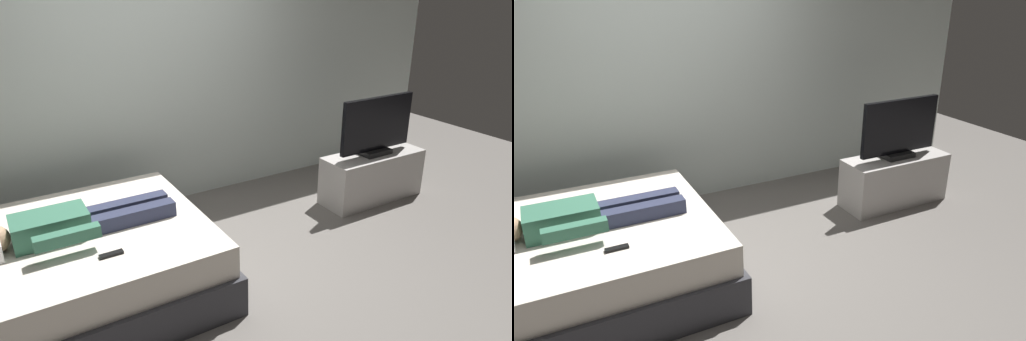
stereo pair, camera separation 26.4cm
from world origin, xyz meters
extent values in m
plane|color=slate|center=(0.00, 0.00, 0.00)|extent=(10.00, 10.00, 0.00)
cube|color=silver|center=(0.40, 1.59, 1.40)|extent=(6.40, 0.10, 2.80)
cube|color=#333338|center=(-1.04, 0.32, 0.15)|extent=(1.92, 1.58, 0.30)
cube|color=silver|center=(-1.04, 0.32, 0.42)|extent=(1.84, 1.50, 0.24)
cube|color=#387056|center=(-1.14, 0.32, 0.63)|extent=(0.48, 0.28, 0.18)
cube|color=#2D334C|center=(-0.60, 0.24, 0.60)|extent=(0.60, 0.11, 0.11)
cube|color=#2D334C|center=(-0.60, 0.40, 0.60)|extent=(0.60, 0.11, 0.11)
cube|color=#387056|center=(-1.08, 0.04, 0.67)|extent=(0.40, 0.08, 0.08)
cube|color=black|center=(-0.86, -0.10, 0.55)|extent=(0.15, 0.04, 0.02)
cube|color=#B7B2AD|center=(1.97, 0.48, 0.25)|extent=(1.10, 0.40, 0.50)
cube|color=black|center=(1.97, 0.48, 0.53)|extent=(0.32, 0.20, 0.05)
cube|color=black|center=(1.97, 0.48, 0.82)|extent=(0.88, 0.05, 0.54)
camera|label=1|loc=(-1.41, -2.74, 2.16)|focal=33.02mm
camera|label=2|loc=(-1.18, -2.87, 2.16)|focal=33.02mm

